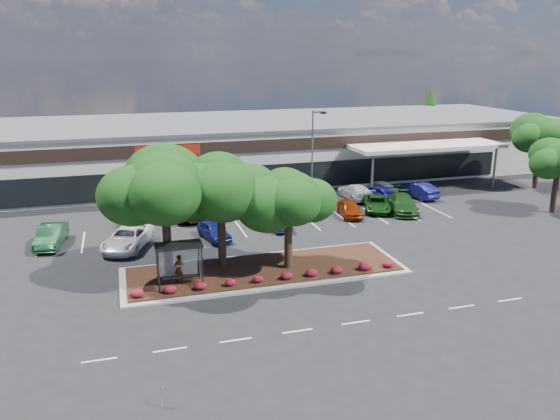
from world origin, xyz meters
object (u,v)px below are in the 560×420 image
object	(u,v)px
survey_stake	(162,394)
car_0	(51,236)
car_1	(128,238)
light_pole	(313,168)

from	to	relation	value
survey_stake	car_0	bearing A→B (deg)	105.85
survey_stake	car_0	size ratio (longest dim) A/B	0.19
survey_stake	car_1	distance (m)	19.54
light_pole	survey_stake	distance (m)	29.31
survey_stake	car_0	xyz separation A→B (m)	(-6.14, 21.63, 0.18)
light_pole	car_0	xyz separation A→B (m)	(-21.41, -3.16, -3.15)
light_pole	survey_stake	size ratio (longest dim) A/B	9.84
survey_stake	car_0	distance (m)	22.49
car_0	car_1	distance (m)	5.75
car_1	car_0	bearing A→B (deg)	-179.16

